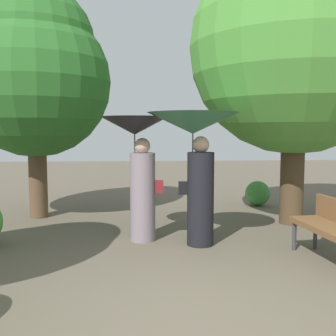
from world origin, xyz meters
The scene contains 6 objects.
ground_plane centered at (0.00, 0.00, 0.00)m, with size 40.00×40.00×0.00m, color brown.
person_left centered at (-0.51, 2.78, 1.39)m, with size 1.09×1.09×2.00m.
person_right centered at (0.36, 2.46, 1.56)m, with size 1.39×1.39×2.05m.
tree_near_left centered at (-2.57, 4.67, 2.99)m, with size 3.01×3.01×4.69m.
tree_near_right centered at (2.41, 3.77, 3.60)m, with size 3.95×3.95×5.77m.
bush_path_left centered at (2.31, 5.64, 0.29)m, with size 0.59×0.59×0.59m, color #428C3D.
Camera 1 is at (-0.48, -3.60, 1.77)m, focal length 42.68 mm.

